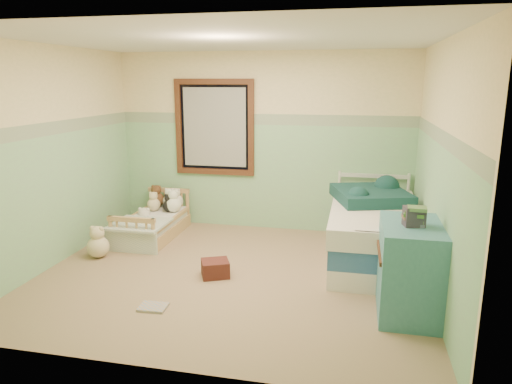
% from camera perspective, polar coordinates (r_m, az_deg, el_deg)
% --- Properties ---
extents(floor, '(4.20, 3.60, 0.02)m').
position_cam_1_polar(floor, '(5.29, -3.10, -10.12)').
color(floor, '#95795A').
rests_on(floor, ground).
extents(ceiling, '(4.20, 3.60, 0.02)m').
position_cam_1_polar(ceiling, '(4.87, -3.49, 18.19)').
color(ceiling, silver).
rests_on(ceiling, wall_back).
extents(wall_back, '(4.20, 0.04, 2.50)m').
position_cam_1_polar(wall_back, '(6.66, 0.84, 6.05)').
color(wall_back, beige).
rests_on(wall_back, floor).
extents(wall_front, '(4.20, 0.04, 2.50)m').
position_cam_1_polar(wall_front, '(3.27, -11.66, -1.95)').
color(wall_front, beige).
rests_on(wall_front, floor).
extents(wall_left, '(0.04, 3.60, 2.50)m').
position_cam_1_polar(wall_left, '(5.84, -23.61, 3.90)').
color(wall_left, beige).
rests_on(wall_left, floor).
extents(wall_right, '(0.04, 3.60, 2.50)m').
position_cam_1_polar(wall_right, '(4.82, 21.55, 2.30)').
color(wall_right, beige).
rests_on(wall_right, floor).
extents(wainscot_mint, '(4.20, 0.01, 1.50)m').
position_cam_1_polar(wainscot_mint, '(6.73, 0.80, 1.81)').
color(wainscot_mint, '#84B18A').
rests_on(wainscot_mint, floor).
extents(border_strip, '(4.20, 0.01, 0.15)m').
position_cam_1_polar(border_strip, '(6.61, 0.82, 8.83)').
color(border_strip, '#4B6954').
rests_on(border_strip, wall_back).
extents(window_frame, '(1.16, 0.06, 1.36)m').
position_cam_1_polar(window_frame, '(6.77, -5.10, 7.82)').
color(window_frame, '#34190A').
rests_on(window_frame, wall_back).
extents(window_blinds, '(0.92, 0.01, 1.12)m').
position_cam_1_polar(window_blinds, '(6.78, -5.07, 7.83)').
color(window_blinds, '#B4B4AC').
rests_on(window_blinds, window_frame).
extents(toddler_bed_frame, '(0.64, 1.27, 0.16)m').
position_cam_1_polar(toddler_bed_frame, '(6.64, -12.42, -4.62)').
color(toddler_bed_frame, '#A37949').
rests_on(toddler_bed_frame, floor).
extents(toddler_mattress, '(0.58, 1.22, 0.12)m').
position_cam_1_polar(toddler_mattress, '(6.60, -12.48, -3.45)').
color(toddler_mattress, silver).
rests_on(toddler_mattress, toddler_bed_frame).
extents(patchwork_quilt, '(0.69, 0.64, 0.03)m').
position_cam_1_polar(patchwork_quilt, '(6.24, -14.02, -3.81)').
color(patchwork_quilt, '#7597B1').
rests_on(patchwork_quilt, toddler_mattress).
extents(plush_bed_brown, '(0.22, 0.22, 0.22)m').
position_cam_1_polar(plush_bed_brown, '(7.06, -11.99, -0.90)').
color(plush_bed_brown, brown).
rests_on(plush_bed_brown, toddler_mattress).
extents(plush_bed_white, '(0.20, 0.20, 0.20)m').
position_cam_1_polar(plush_bed_white, '(6.98, -10.49, -1.10)').
color(plush_bed_white, white).
rests_on(plush_bed_white, toddler_mattress).
extents(plush_bed_tan, '(0.19, 0.19, 0.19)m').
position_cam_1_polar(plush_bed_tan, '(6.85, -12.35, -1.50)').
color(plush_bed_tan, beige).
rests_on(plush_bed_tan, toddler_mattress).
extents(plush_bed_dark, '(0.17, 0.17, 0.17)m').
position_cam_1_polar(plush_bed_dark, '(6.76, -10.57, -1.67)').
color(plush_bed_dark, black).
rests_on(plush_bed_dark, toddler_mattress).
extents(plush_floor_cream, '(0.26, 0.26, 0.26)m').
position_cam_1_polar(plush_floor_cream, '(6.77, -13.38, -3.92)').
color(plush_floor_cream, silver).
rests_on(plush_floor_cream, floor).
extents(plush_floor_tan, '(0.27, 0.27, 0.27)m').
position_cam_1_polar(plush_floor_tan, '(6.04, -18.66, -6.34)').
color(plush_floor_tan, beige).
rests_on(plush_floor_tan, floor).
extents(twin_bed_frame, '(0.97, 1.94, 0.22)m').
position_cam_1_polar(twin_bed_frame, '(5.81, 14.01, -7.05)').
color(twin_bed_frame, white).
rests_on(twin_bed_frame, floor).
extents(twin_boxspring, '(0.97, 1.94, 0.22)m').
position_cam_1_polar(twin_boxspring, '(5.74, 14.13, -4.99)').
color(twin_boxspring, navy).
rests_on(twin_boxspring, twin_bed_frame).
extents(twin_mattress, '(1.01, 1.98, 0.22)m').
position_cam_1_polar(twin_mattress, '(5.68, 14.26, -2.88)').
color(twin_mattress, white).
rests_on(twin_mattress, twin_boxspring).
extents(teal_blanket, '(1.04, 1.08, 0.14)m').
position_cam_1_polar(teal_blanket, '(5.92, 13.79, -0.39)').
color(teal_blanket, '#0F4041').
rests_on(teal_blanket, twin_mattress).
extents(dresser, '(0.53, 0.85, 0.85)m').
position_cam_1_polar(dresser, '(4.56, 18.14, -8.87)').
color(dresser, teal).
rests_on(dresser, floor).
extents(book_stack, '(0.20, 0.17, 0.17)m').
position_cam_1_polar(book_stack, '(4.35, 18.68, -2.84)').
color(book_stack, '#442A24').
rests_on(book_stack, dresser).
extents(red_pillow, '(0.37, 0.35, 0.18)m').
position_cam_1_polar(red_pillow, '(5.23, -4.98, -9.25)').
color(red_pillow, maroon).
rests_on(red_pillow, floor).
extents(floor_book, '(0.27, 0.21, 0.02)m').
position_cam_1_polar(floor_book, '(4.67, -12.41, -13.52)').
color(floor_book, gold).
rests_on(floor_book, floor).
extents(extra_plush_0, '(0.19, 0.19, 0.19)m').
position_cam_1_polar(extra_plush_0, '(6.80, -10.32, -1.49)').
color(extra_plush_0, white).
rests_on(extra_plush_0, toddler_mattress).
extents(extra_plush_1, '(0.19, 0.19, 0.19)m').
position_cam_1_polar(extra_plush_1, '(6.97, -9.65, -1.09)').
color(extra_plush_1, silver).
rests_on(extra_plush_1, toddler_mattress).
extents(extra_plush_2, '(0.21, 0.21, 0.21)m').
position_cam_1_polar(extra_plush_2, '(6.73, -9.99, -1.53)').
color(extra_plush_2, white).
rests_on(extra_plush_2, toddler_mattress).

